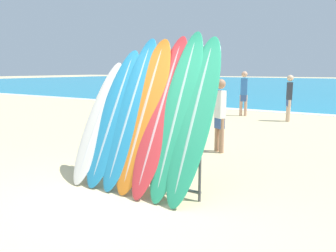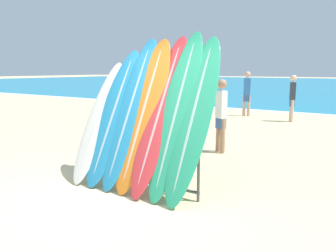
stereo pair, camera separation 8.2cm
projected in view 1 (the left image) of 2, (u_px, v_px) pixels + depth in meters
The scene contains 12 objects.
ground_plane at pixel (109, 206), 4.31m from camera, with size 160.00×160.00×0.00m, color beige.
surfboard_rack at pixel (140, 159), 4.91m from camera, with size 2.05×0.04×0.82m.
surfboard_slot_0 at pixel (99, 121), 5.33m from camera, with size 0.49×1.15×1.91m.
surfboard_slot_1 at pixel (114, 115), 5.20m from camera, with size 0.58×1.20×2.11m.
surfboard_slot_2 at pixel (131, 110), 5.06m from camera, with size 0.54×1.27×2.29m.
surfboard_slot_3 at pixel (144, 112), 4.92m from camera, with size 0.59×1.22×2.27m.
surfboard_slot_4 at pixel (161, 112), 4.78m from camera, with size 0.51×1.35×2.31m.
surfboard_slot_5 at pixel (178, 112), 4.63m from camera, with size 0.51×1.25×2.35m.
surfboard_slot_6 at pixel (195, 117), 4.47m from camera, with size 0.53×1.26×2.27m.
person_near_water at pixel (289, 96), 11.18m from camera, with size 0.23×0.27×1.59m.
person_mid_beach at pixel (220, 113), 6.98m from camera, with size 0.27×0.24×1.58m.
person_far_left at pixel (244, 92), 12.53m from camera, with size 0.28×0.23×1.71m.
Camera 1 is at (2.81, -3.04, 1.77)m, focal length 35.00 mm.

